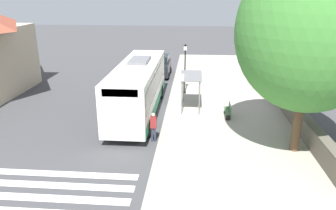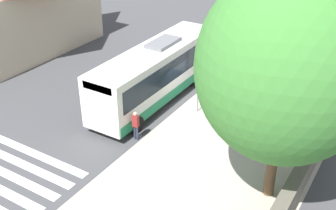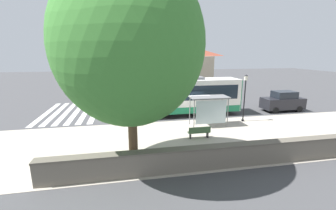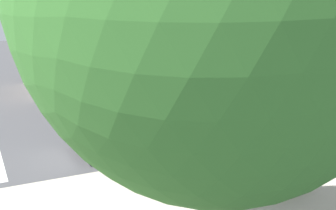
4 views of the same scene
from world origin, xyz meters
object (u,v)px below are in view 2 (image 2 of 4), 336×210
object	(u,v)px
pedestrian	(136,123)
parked_car_behind_bus	(232,37)
bench	(245,121)
street_lamp_near	(233,49)
bus_shelter	(220,76)
shade_tree	(287,67)
bus	(156,72)

from	to	relation	value
pedestrian	parked_car_behind_bus	world-z (taller)	parked_car_behind_bus
bench	street_lamp_near	distance (m)	6.34
bus_shelter	shade_tree	distance (m)	9.49
bus_shelter	street_lamp_near	xyz separation A→B (m)	(0.71, -3.48, 0.44)
parked_car_behind_bus	shade_tree	bearing A→B (deg)	119.42
pedestrian	bus_shelter	bearing A→B (deg)	-110.17
street_lamp_near	shade_tree	distance (m)	12.31
bus	shade_tree	xyz separation A→B (m)	(-9.33, 5.03, 4.41)
bus	bus_shelter	world-z (taller)	bus
bus	pedestrian	world-z (taller)	bus
bench	street_lamp_near	xyz separation A→B (m)	(3.16, -5.13, 1.99)
pedestrian	shade_tree	world-z (taller)	shade_tree
pedestrian	bench	bearing A→B (deg)	-137.38
bus	bus_shelter	size ratio (longest dim) A/B	3.55
bus_shelter	parked_car_behind_bus	world-z (taller)	bus_shelter
bus_shelter	parked_car_behind_bus	bearing A→B (deg)	-70.49
shade_tree	parked_car_behind_bus	xyz separation A→B (m)	(8.89, -15.77, -5.32)
shade_tree	bus_shelter	bearing A→B (deg)	-48.90
bus	bench	distance (m)	6.39
pedestrian	street_lamp_near	distance (m)	9.60
bus_shelter	shade_tree	bearing A→B (deg)	131.10
bus_shelter	bus	bearing A→B (deg)	19.72
bus	street_lamp_near	xyz separation A→B (m)	(-3.06, -4.83, 0.55)
street_lamp_near	bus	bearing A→B (deg)	57.64
bus	street_lamp_near	world-z (taller)	street_lamp_near
pedestrian	street_lamp_near	bearing A→B (deg)	-98.84
pedestrian	bench	distance (m)	6.30
pedestrian	parked_car_behind_bus	bearing A→B (deg)	-85.66
shade_tree	bus	bearing A→B (deg)	-28.32
parked_car_behind_bus	pedestrian	bearing A→B (deg)	94.34
bench	bus	bearing A→B (deg)	-2.76
bus	bench	size ratio (longest dim) A/B	7.00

